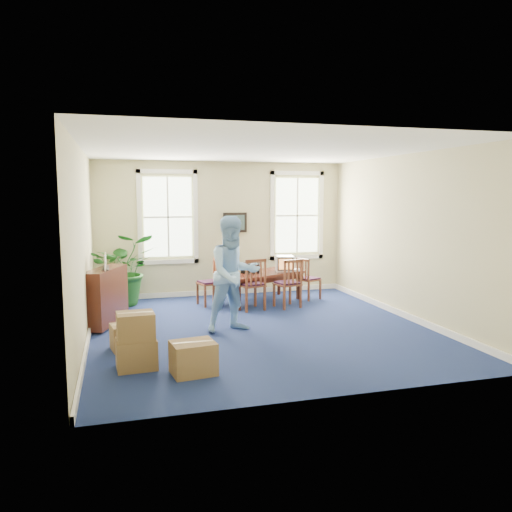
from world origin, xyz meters
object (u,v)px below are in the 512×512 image
object	(u,v)px
conference_table	(261,287)
potted_plant	(124,269)
man	(234,274)
chair_near_left	(251,284)
credenza	(106,298)
cardboard_boxes	(151,336)
crt_tv	(285,263)

from	to	relation	value
conference_table	potted_plant	bearing A→B (deg)	145.59
man	chair_near_left	bearing A→B (deg)	52.43
man	credenza	xyz separation A→B (m)	(-2.21, 1.03, -0.51)
conference_table	man	bearing A→B (deg)	-141.62
man	cardboard_boxes	bearing A→B (deg)	-149.46
crt_tv	potted_plant	distance (m)	3.58
chair_near_left	cardboard_boxes	xyz separation A→B (m)	(-2.27, -2.95, -0.13)
conference_table	crt_tv	size ratio (longest dim) A/B	4.66
crt_tv	cardboard_boxes	distance (m)	4.93
man	credenza	distance (m)	2.49
crt_tv	man	distance (m)	2.83
chair_near_left	credenza	bearing A→B (deg)	-2.41
crt_tv	potted_plant	size ratio (longest dim) A/B	0.27
conference_table	chair_near_left	size ratio (longest dim) A/B	1.80
conference_table	potted_plant	world-z (taller)	potted_plant
conference_table	crt_tv	distance (m)	0.78
conference_table	cardboard_boxes	distance (m)	4.50
crt_tv	credenza	bearing A→B (deg)	-150.80
cardboard_boxes	chair_near_left	bearing A→B (deg)	52.44
man	potted_plant	bearing A→B (deg)	111.90
chair_near_left	conference_table	bearing A→B (deg)	-132.96
crt_tv	cardboard_boxes	size ratio (longest dim) A/B	0.29
conference_table	credenza	world-z (taller)	credenza
credenza	crt_tv	bearing A→B (deg)	38.50
man	cardboard_boxes	world-z (taller)	man
chair_near_left	potted_plant	world-z (taller)	potted_plant
crt_tv	man	bearing A→B (deg)	-115.40
cardboard_boxes	credenza	bearing A→B (deg)	105.08
chair_near_left	crt_tv	bearing A→B (deg)	-155.97
crt_tv	man	size ratio (longest dim) A/B	0.21
conference_table	credenza	distance (m)	3.54
potted_plant	crt_tv	bearing A→B (deg)	-7.62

